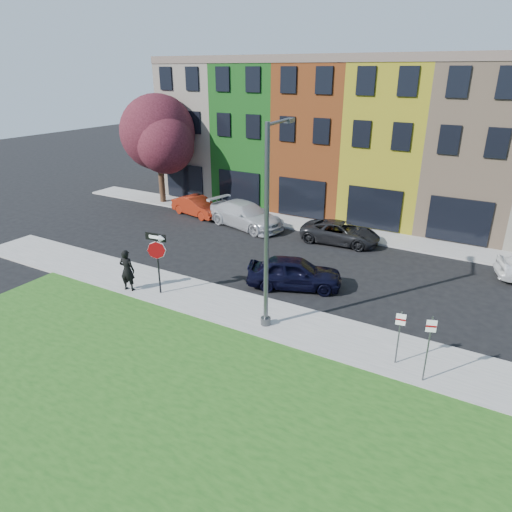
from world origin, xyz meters
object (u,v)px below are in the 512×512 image
Objects in this scene: stop_sign at (157,251)px; sedan_near at (294,272)px; street_lamp at (269,229)px; man at (127,270)px.

stop_sign reaches higher than sedan_near.
sedan_near is at bearing 93.46° from street_lamp.
stop_sign is at bearing 176.55° from street_lamp.
man is 0.41× the size of sedan_near.
street_lamp is (5.50, 0.20, 1.90)m from stop_sign.
man is (-1.47, -0.47, -1.08)m from stop_sign.
man is at bearing 179.96° from street_lamp.
sedan_near is 0.61× the size of street_lamp.
street_lamp is (0.57, -3.65, 3.33)m from sedan_near.
street_lamp is (6.98, 0.66, 2.97)m from man.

